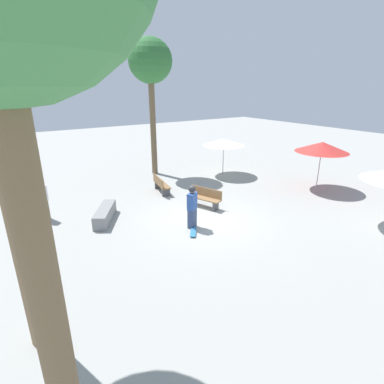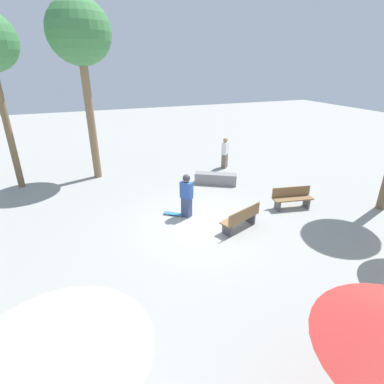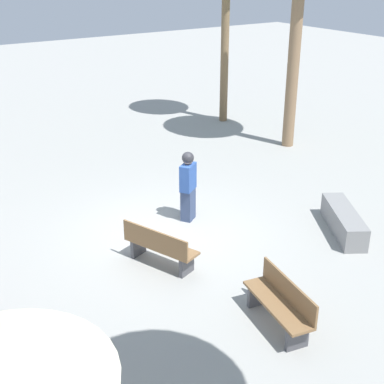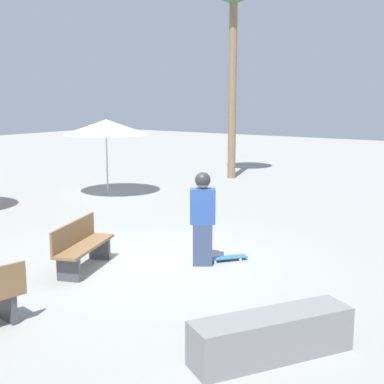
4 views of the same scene
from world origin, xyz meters
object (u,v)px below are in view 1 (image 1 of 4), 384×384
Objects in this scene: bench_near at (204,198)px; shade_umbrella_cream at (224,142)px; concrete_ledge at (105,214)px; palm_tree_far_back at (150,64)px; skater_main at (192,205)px; shade_umbrella_red at (322,147)px; skateboard at (193,232)px; bystander_watching at (42,200)px; bench_far at (161,184)px.

bench_near is 0.66× the size of shade_umbrella_cream.
concrete_ledge is 9.16m from palm_tree_far_back.
skater_main is 8.09m from shade_umbrella_red.
skater_main reaches higher than bench_near.
skateboard is at bearing -107.11° from palm_tree_far_back.
bystander_watching is (-6.18, 2.53, 0.41)m from bench_near.
shade_umbrella_cream reaches higher than skater_main.
skateboard is 0.30× the size of shade_umbrella_cream.
palm_tree_far_back is at bearing 142.84° from shade_umbrella_cream.
skater_main is 0.98m from skateboard.
bench_far reaches higher than concrete_ledge.
palm_tree_far_back reaches higher than skater_main.
palm_tree_far_back is (4.77, 5.03, 5.98)m from concrete_ledge.
bystander_watching reaches higher than bench_near.
skateboard is 0.46× the size of bench_far.
skater_main reaches higher than bench_far.
bench_near is at bearing 172.75° from skateboard.
palm_tree_far_back is (2.20, 7.48, 5.34)m from skater_main.
shade_umbrella_red reaches higher than bench_far.
palm_tree_far_back reaches higher than bench_near.
skater_main is 0.67× the size of shade_umbrella_cream.
skater_main reaches higher than skateboard.
skater_main is at bearing -138.06° from shade_umbrella_cream.
shade_umbrella_red is at bearing 71.56° from bench_far.
bench_far is at bearing 26.44° from concrete_ledge.
concrete_ledge is at bearing -169.55° from bystander_watching.
skateboard is at bearing -178.04° from bystander_watching.
concrete_ledge is 2.57m from bystander_watching.
concrete_ledge is 10.97m from shade_umbrella_red.
skateboard is 10.33m from palm_tree_far_back.
concrete_ledge is at bearing -133.49° from palm_tree_far_back.
bench_near is 8.43m from palm_tree_far_back.
skater_main is 9.45m from palm_tree_far_back.
skater_main is 1.02× the size of bench_far.
bystander_watching is at bearing -77.18° from bench_far.
bench_far is at bearing -135.67° from skater_main.
bystander_watching is (-5.45, -0.21, 0.41)m from bench_far.
shade_umbrella_cream reaches higher than bystander_watching.
bystander_watching is (-6.79, -3.54, -5.41)m from palm_tree_far_back.
concrete_ledge is 0.77× the size of shade_umbrella_cream.
bystander_watching is (-12.57, 3.74, -1.37)m from shade_umbrella_red.
shade_umbrella_red is at bearing -11.98° from concrete_ledge.
skater_main is at bearing 111.05° from bench_near.
shade_umbrella_cream is at bearing 110.40° from bench_far.
shade_umbrella_cream is (5.76, 5.39, 1.92)m from skateboard.
palm_tree_far_back reaches higher than shade_umbrella_cream.
skater_main is 6.05m from bystander_watching.
skateboard is (-0.23, -0.43, -0.85)m from skater_main.
shade_umbrella_red is (10.56, -2.24, 1.94)m from concrete_ledge.
shade_umbrella_cream is (8.10, 2.52, 1.72)m from concrete_ledge.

